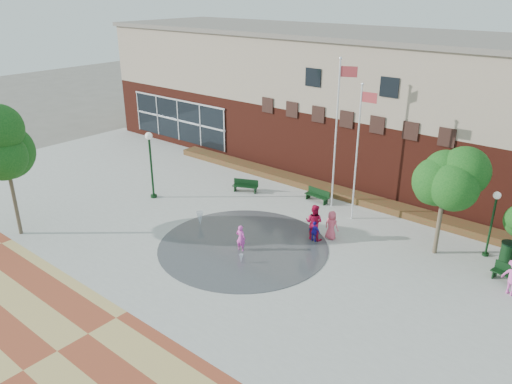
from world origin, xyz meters
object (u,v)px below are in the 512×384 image
Objects in this scene: flagpole_right at (358,146)px; child_splash at (241,238)px; flagpole_left at (337,127)px; trash_can at (508,254)px; bench_left at (245,188)px; tree_big_left at (3,142)px.

flagpole_right is 7.87m from child_splash.
flagpole_left is 8.48m from child_splash.
child_splash is at bearing -146.60° from trash_can.
flagpole_left is at bearing 154.38° from flagpole_right.
trash_can is 12.35m from child_splash.
flagpole_left is 6.30× the size of child_splash.
flagpole_left is 7.16m from bench_left.
flagpole_left is 7.39× the size of trash_can.
flagpole_left is at bearing -7.24° from bench_left.
flagpole_right is 1.07× the size of tree_big_left.
bench_left is (-5.34, -1.61, -4.49)m from flagpole_left.
tree_big_left is at bearing -136.29° from flagpole_right.
trash_can is (15.04, 0.99, 0.33)m from bench_left.
trash_can is (9.70, -0.62, -4.16)m from flagpole_left.
flagpole_right is 5.54× the size of child_splash.
flagpole_right is 8.70m from trash_can.
flagpole_right reaches higher than tree_big_left.
flagpole_left is 1.22× the size of tree_big_left.
child_splash reaches higher than trash_can.
trash_can is at bearing -20.27° from bench_left.
flagpole_right is (1.78, -0.79, -0.56)m from flagpole_left.
trash_can is 24.39m from tree_big_left.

